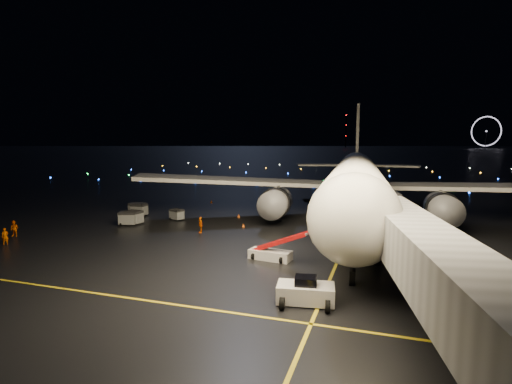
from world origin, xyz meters
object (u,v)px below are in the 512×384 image
baggage_cart_0 (177,215)px  baggage_cart_2 (137,209)px  baggage_cart_3 (134,217)px  airliner (357,154)px  baggage_cart_1 (128,218)px  crew_a (5,236)px  baggage_cart_4 (139,210)px  crew_c (201,225)px  pushback_tug (306,290)px  crew_b (14,229)px  belt_loader (270,245)px

baggage_cart_0 → baggage_cart_2: size_ratio=0.82×
baggage_cart_3 → airliner: bearing=33.5°
baggage_cart_0 → baggage_cart_1: (-4.37, -5.12, 0.14)m
baggage_cart_0 → crew_a: bearing=-99.2°
baggage_cart_0 → airliner: bearing=44.4°
baggage_cart_2 → baggage_cart_4: (0.53, -0.33, -0.03)m
crew_c → baggage_cart_4: (-13.52, 7.09, -0.05)m
baggage_cart_1 → baggage_cart_4: baggage_cart_4 is taller
airliner → crew_a: 44.78m
pushback_tug → baggage_cart_2: bearing=132.4°
crew_b → baggage_cart_2: crew_b is taller
crew_a → baggage_cart_2: baggage_cart_2 is taller
crew_c → baggage_cart_1: size_ratio=0.90×
crew_c → crew_b: bearing=-98.9°
belt_loader → crew_a: bearing=-165.1°
pushback_tug → belt_loader: (-5.12, 9.00, 0.49)m
baggage_cart_2 → baggage_cart_3: baggage_cart_2 is taller
crew_a → baggage_cart_0: crew_a is taller
crew_b → baggage_cart_2: 16.95m
baggage_cart_1 → baggage_cart_3: baggage_cart_1 is taller
belt_loader → baggage_cart_2: bearing=156.1°
crew_a → baggage_cart_3: size_ratio=0.86×
airliner → crew_a: (-34.37, -27.47, -8.36)m
crew_b → baggage_cart_1: crew_b is taller
baggage_cart_1 → baggage_cart_3: 1.01m
pushback_tug → baggage_cart_4: pushback_tug is taller
crew_a → airliner: bearing=-10.8°
baggage_cart_3 → baggage_cart_4: size_ratio=0.99×
baggage_cart_3 → crew_a: bearing=-108.9°
pushback_tug → crew_b: 36.86m
baggage_cart_0 → baggage_cart_1: bearing=-108.5°
baggage_cart_1 → crew_a: bearing=-136.5°
airliner → baggage_cart_1: airliner is taller
pushback_tug → crew_c: size_ratio=2.02×
pushback_tug → baggage_cart_3: size_ratio=1.83×
belt_loader → baggage_cart_4: belt_loader is taller
crew_b → baggage_cart_2: (5.62, 15.99, -0.00)m
belt_loader → baggage_cart_1: bearing=165.7°
pushback_tug → baggage_cart_2: (-30.27, 24.39, 0.02)m
baggage_cart_2 → crew_a: bearing=-100.2°
airliner → baggage_cart_4: 32.82m
crew_a → crew_b: (-2.31, 3.10, 0.03)m
airliner → baggage_cart_1: bearing=-156.0°
belt_loader → crew_b: size_ratio=3.08×
pushback_tug → baggage_cart_4: (-29.74, 24.06, -0.01)m
crew_c → baggage_cart_0: crew_c is taller
crew_c → baggage_cart_2: 15.89m
belt_loader → crew_b: 30.78m
crew_a → baggage_cart_2: size_ratio=0.82×
airliner → baggage_cart_3: (-27.78, -13.90, -8.37)m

